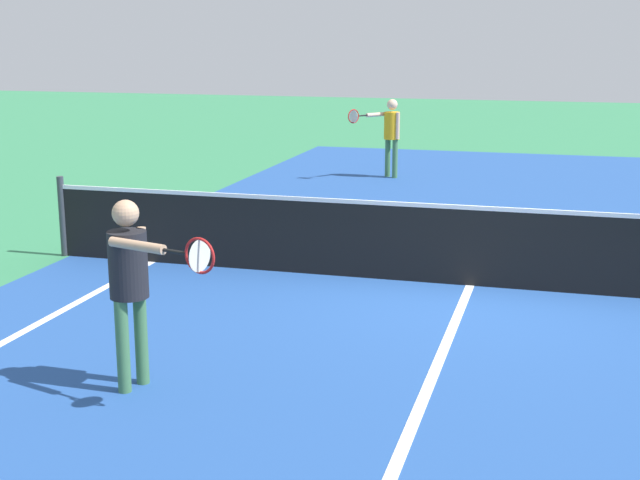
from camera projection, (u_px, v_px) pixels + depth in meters
name	position (u px, v px, depth m)	size (l,w,h in m)	color
ground_plane	(470.00, 286.00, 10.46)	(60.00, 60.00, 0.00)	#337F51
court_surface_inbounds	(470.00, 285.00, 10.46)	(10.62, 24.40, 0.00)	#234C93
line_center_service	(428.00, 387.00, 7.46)	(0.10, 6.40, 0.01)	white
net	(472.00, 245.00, 10.35)	(10.87, 0.09, 1.07)	#33383D
player_near	(131.00, 274.00, 7.22)	(1.11, 0.73, 1.60)	#3F7247
player_far	(391.00, 129.00, 18.07)	(0.94, 0.90, 1.60)	#3F7247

